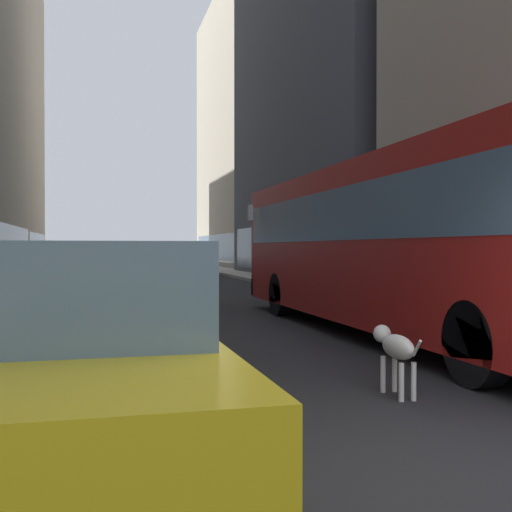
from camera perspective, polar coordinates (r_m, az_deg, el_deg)
name	(u,v)px	position (r m, az deg, el deg)	size (l,w,h in m)	color
ground_plane	(138,274)	(38.67, -10.83, -1.63)	(120.00, 120.00, 0.00)	#232326
sidewalk_left	(41,274)	(38.72, -19.28, -1.54)	(2.40, 110.00, 0.15)	#9E9991
sidewalk_right	(229,272)	(39.45, -2.53, -1.46)	(2.40, 110.00, 0.15)	#ADA89E
building_right_far	(262,130)	(56.25, 0.57, 11.60)	(8.09, 23.35, 24.39)	#B2A893
transit_bus	(395,238)	(11.56, 12.77, 1.67)	(2.78, 11.53, 3.05)	red
car_grey_wagon	(75,303)	(8.93, -16.45, -4.19)	(1.89, 4.14, 1.62)	slate
car_white_van	(152,259)	(42.75, -9.57, -0.29)	(1.87, 4.78, 1.62)	silver
car_blue_hatchback	(83,283)	(14.07, -15.75, -2.39)	(1.92, 4.51, 1.62)	#4C6BB7
car_yellow_taxi	(49,365)	(4.26, -18.60, -9.58)	(1.91, 4.63, 1.62)	yellow
car_red_coupe	(133,269)	(22.91, -11.28, -1.19)	(1.84, 4.04, 1.62)	red
car_silver_sedan	(190,261)	(36.42, -6.17, -0.47)	(1.84, 3.95, 1.62)	#B7BABF
dalmatian_dog	(395,348)	(6.86, 12.75, -8.27)	(0.22, 0.96, 0.72)	white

